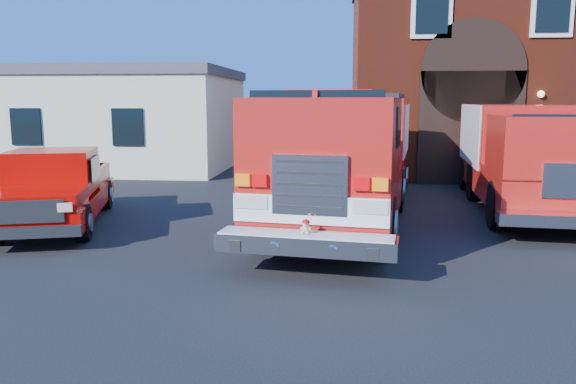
# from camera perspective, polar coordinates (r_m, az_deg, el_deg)

# --- Properties ---
(ground) EXTENTS (100.00, 100.00, 0.00)m
(ground) POSITION_cam_1_polar(r_m,az_deg,el_deg) (11.87, 0.55, -5.27)
(ground) COLOR black
(ground) RESTS_ON ground
(parking_stripe_mid) EXTENTS (0.12, 3.00, 0.01)m
(parking_stripe_mid) POSITION_cam_1_polar(r_m,az_deg,el_deg) (16.67, 24.71, -1.87)
(parking_stripe_mid) COLOR #DCC30B
(parking_stripe_mid) RESTS_ON ground
(parking_stripe_far) EXTENTS (0.12, 3.00, 0.01)m
(parking_stripe_far) POSITION_cam_1_polar(r_m,az_deg,el_deg) (19.49, 21.85, -0.18)
(parking_stripe_far) COLOR #DCC30B
(parking_stripe_far) RESTS_ON ground
(fire_station) EXTENTS (15.20, 10.20, 8.45)m
(fire_station) POSITION_cam_1_polar(r_m,az_deg,el_deg) (26.69, 23.40, 11.27)
(fire_station) COLOR maroon
(fire_station) RESTS_ON ground
(side_building) EXTENTS (10.20, 8.20, 4.35)m
(side_building) POSITION_cam_1_polar(r_m,az_deg,el_deg) (26.42, -16.87, 7.20)
(side_building) COLOR #E9EAC2
(side_building) RESTS_ON ground
(fire_engine) EXTENTS (4.28, 10.66, 3.19)m
(fire_engine) POSITION_cam_1_polar(r_m,az_deg,el_deg) (14.27, 6.07, 3.89)
(fire_engine) COLOR black
(fire_engine) RESTS_ON ground
(pickup_truck) EXTENTS (3.48, 5.96, 1.84)m
(pickup_truck) POSITION_cam_1_polar(r_m,az_deg,el_deg) (14.62, -22.44, 0.27)
(pickup_truck) COLOR black
(pickup_truck) RESTS_ON ground
(secondary_truck) EXTENTS (3.51, 9.01, 2.86)m
(secondary_truck) POSITION_cam_1_polar(r_m,az_deg,el_deg) (16.96, 22.87, 3.73)
(secondary_truck) COLOR black
(secondary_truck) RESTS_ON ground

